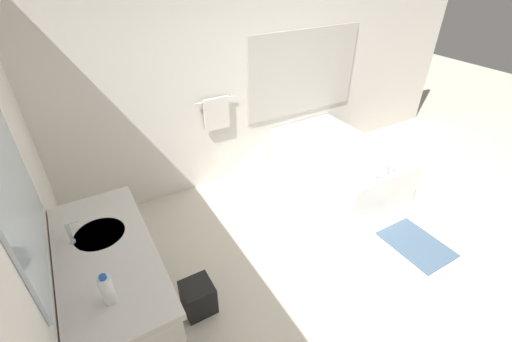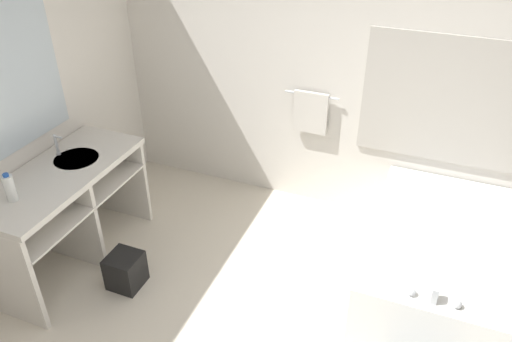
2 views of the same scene
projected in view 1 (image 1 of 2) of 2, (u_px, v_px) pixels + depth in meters
ground_plane at (348, 285)px, 3.21m from camera, size 16.00×16.00×0.00m
wall_back_with_blinds at (238, 78)px, 4.10m from camera, size 7.40×0.13×2.70m
wall_left_with_mirror at (19, 291)px, 1.54m from camera, size 0.08×7.40×2.70m
vanity_counter at (113, 275)px, 2.50m from camera, size 0.64×1.45×0.89m
sink_faucet at (70, 233)px, 2.39m from camera, size 0.09×0.04×0.18m
bathtub at (337, 163)px, 4.43m from camera, size 1.03×1.67×0.69m
water_bottle_1 at (107, 290)px, 1.98m from camera, size 0.08×0.08×0.22m
waste_bin at (198, 297)px, 2.93m from camera, size 0.26×0.26×0.29m
bath_mat at (416, 244)px, 3.64m from camera, size 0.50×0.68×0.02m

